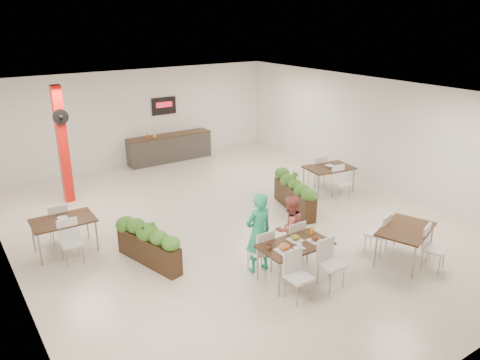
% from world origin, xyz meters
% --- Properties ---
extents(ground, '(12.00, 12.00, 0.00)m').
position_xyz_m(ground, '(0.00, 0.00, 0.00)').
color(ground, beige).
rests_on(ground, ground).
extents(room_shell, '(10.10, 12.10, 3.22)m').
position_xyz_m(room_shell, '(0.00, 0.00, 2.01)').
color(room_shell, white).
rests_on(room_shell, ground).
extents(red_column, '(0.40, 0.41, 3.20)m').
position_xyz_m(red_column, '(-3.00, 3.79, 1.64)').
color(red_column, red).
rests_on(red_column, ground).
extents(service_counter, '(3.00, 0.64, 2.20)m').
position_xyz_m(service_counter, '(1.00, 5.65, 0.49)').
color(service_counter, '#33302D').
rests_on(service_counter, ground).
extents(main_table, '(1.41, 1.63, 0.92)m').
position_xyz_m(main_table, '(-0.46, -2.81, 0.64)').
color(main_table, black).
rests_on(main_table, ground).
extents(diner_man, '(0.61, 0.41, 1.66)m').
position_xyz_m(diner_man, '(-0.85, -2.16, 0.83)').
color(diner_man, '#27AB82').
rests_on(diner_man, ground).
extents(diner_woman, '(0.70, 0.55, 1.43)m').
position_xyz_m(diner_woman, '(-0.05, -2.16, 0.72)').
color(diner_woman, '#D2665D').
rests_on(diner_woman, ground).
extents(planter_left, '(0.76, 1.83, 0.98)m').
position_xyz_m(planter_left, '(-2.57, -0.66, 0.50)').
color(planter_left, black).
rests_on(planter_left, ground).
extents(planter_right, '(0.81, 1.96, 1.05)m').
position_xyz_m(planter_right, '(1.75, -0.20, 0.50)').
color(planter_right, black).
rests_on(planter_right, ground).
extents(side_table_a, '(1.31, 1.63, 0.92)m').
position_xyz_m(side_table_a, '(-3.86, 0.85, 0.64)').
color(side_table_a, black).
rests_on(side_table_a, ground).
extents(side_table_b, '(1.44, 1.66, 0.92)m').
position_xyz_m(side_table_b, '(3.47, 0.30, 0.64)').
color(side_table_b, black).
rests_on(side_table_b, ground).
extents(side_table_c, '(1.56, 1.67, 0.92)m').
position_xyz_m(side_table_c, '(1.90, -3.56, 0.64)').
color(side_table_c, black).
rests_on(side_table_c, ground).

